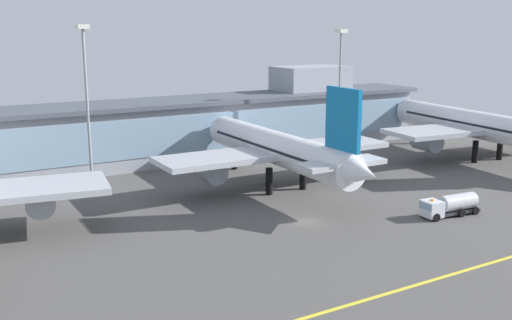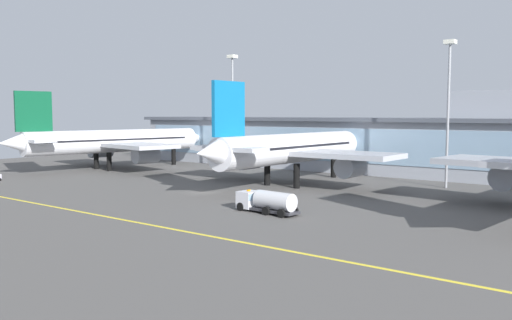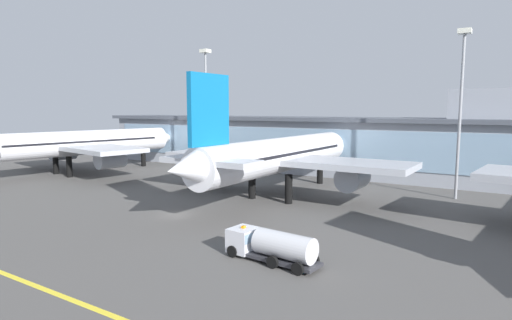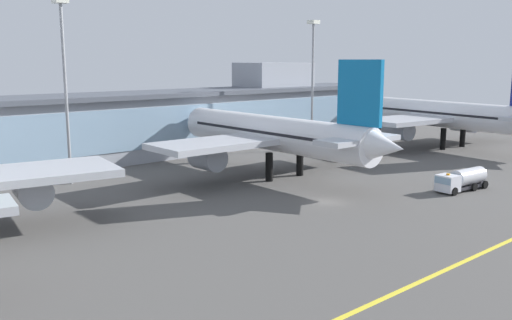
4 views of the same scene
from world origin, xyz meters
name	(u,v)px [view 3 (image 3 of 4)]	position (x,y,z in m)	size (l,w,h in m)	color
ground_plane	(176,215)	(0.00, 0.00, 0.00)	(180.00, 180.00, 0.00)	#514F4C
terminal_building	(326,143)	(1.87, 44.42, 6.45)	(115.06, 14.00, 17.06)	#9399A3
airliner_near_left	(76,144)	(-41.84, 15.01, 6.33)	(38.85, 50.46, 17.34)	black
airliner_near_right	(279,156)	(5.90, 16.68, 6.46)	(39.60, 47.29, 17.68)	black
fuel_tanker_truck	(269,245)	(18.46, -7.70, 1.51)	(9.23, 3.62, 2.90)	black
apron_light_mast_west	(206,94)	(-20.11, 31.38, 16.73)	(1.80, 1.80, 25.94)	gray
apron_light_mast_centre	(461,90)	(29.00, 30.25, 16.30)	(1.80, 1.80, 25.14)	gray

